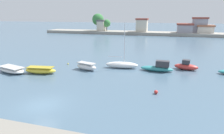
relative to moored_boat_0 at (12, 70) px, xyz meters
name	(u,v)px	position (x,y,z in m)	size (l,w,h in m)	color
ground_plane	(42,105)	(11.26, -8.36, -0.42)	(400.00, 400.00, 0.00)	#476075
moored_boat_0	(12,70)	(0.00, 0.00, 0.00)	(5.75, 3.44, 0.88)	white
moored_boat_1	(40,70)	(4.56, 0.75, 0.06)	(4.97, 2.34, 0.99)	yellow
moored_boat_2	(86,66)	(10.40, 4.49, 0.13)	(3.98, 2.42, 1.16)	white
moored_boat_3	(122,65)	(15.59, 7.09, 0.12)	(5.52, 2.10, 7.33)	white
moored_boat_4	(158,67)	(21.45, 6.86, 0.16)	(5.05, 1.76, 1.69)	teal
moored_boat_5	(186,66)	(25.71, 8.97, 0.15)	(3.82, 2.06, 1.60)	#C63833
mooring_buoy_2	(68,64)	(5.95, 6.63, -0.30)	(0.25, 0.25, 0.25)	yellow
mooring_buoy_3	(156,92)	(21.75, -2.40, -0.20)	(0.44, 0.44, 0.44)	red
distant_shoreline	(144,30)	(12.26, 64.05, 1.76)	(90.65, 9.40, 9.02)	gray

